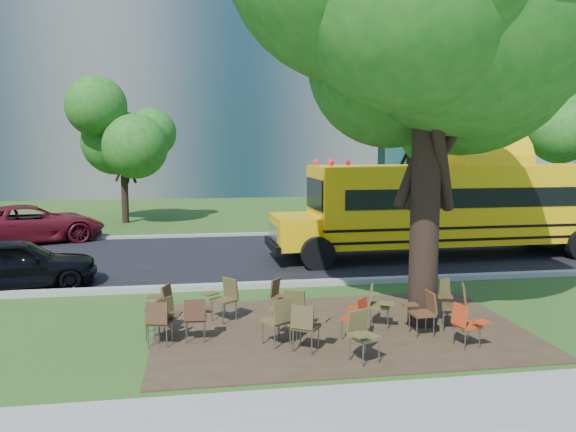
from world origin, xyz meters
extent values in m
plane|color=#2D4E18|center=(0.00, 0.00, 0.00)|extent=(160.00, 160.00, 0.00)
cube|color=#382819|center=(1.00, -0.50, 0.01)|extent=(7.00, 4.50, 0.03)
cube|color=black|center=(0.00, 7.00, 0.02)|extent=(80.00, 8.00, 0.04)
cube|color=gray|center=(0.00, 3.00, 0.07)|extent=(80.00, 0.25, 0.14)
cube|color=gray|center=(0.00, 11.10, 0.07)|extent=(80.00, 0.25, 0.14)
cube|color=slate|center=(-8.00, 36.00, 11.00)|extent=(38.00, 16.00, 22.00)
cube|color=gray|center=(24.00, 38.00, 12.50)|extent=(30.00, 16.00, 25.00)
cylinder|color=black|center=(-5.00, 16.00, 1.75)|extent=(0.32, 0.32, 3.50)
sphere|color=#155D16|center=(-5.00, 16.00, 4.22)|extent=(4.80, 4.80, 4.80)
cylinder|color=black|center=(8.00, 14.00, 2.10)|extent=(0.38, 0.38, 4.20)
sphere|color=#155D16|center=(8.00, 14.00, 5.04)|extent=(5.60, 5.60, 5.60)
cylinder|color=black|center=(2.69, -0.44, 2.15)|extent=(0.56, 0.56, 4.29)
sphere|color=#155D16|center=(2.69, -0.44, 5.37)|extent=(7.20, 7.20, 7.20)
cube|color=#EEB507|center=(7.19, 6.00, 1.73)|extent=(10.77, 2.72, 2.38)
cube|color=black|center=(7.48, 6.01, 1.99)|extent=(10.18, 2.74, 0.58)
cube|color=#EEB507|center=(1.22, 5.84, 0.97)|extent=(1.32, 2.17, 0.92)
cube|color=black|center=(7.19, 6.00, 1.12)|extent=(10.79, 2.75, 0.08)
cube|color=black|center=(7.19, 6.00, 0.76)|extent=(10.79, 2.75, 0.08)
cylinder|color=black|center=(1.67, 4.64, 0.49)|extent=(0.98, 0.32, 0.97)
cylinder|color=black|center=(1.61, 7.07, 0.49)|extent=(0.98, 0.32, 0.97)
cylinder|color=black|center=(9.98, 7.29, 0.49)|extent=(0.98, 0.32, 0.97)
cylinder|color=black|center=(11.34, 7.33, 0.49)|extent=(0.98, 0.32, 0.97)
cube|color=#412A17|center=(-2.33, -0.82, 0.43)|extent=(0.48, 0.47, 0.05)
cube|color=#412A17|center=(-2.38, -0.99, 0.64)|extent=(0.39, 0.18, 0.39)
cube|color=#412A17|center=(-2.08, -0.75, 0.55)|extent=(0.27, 0.31, 0.03)
cylinder|color=slate|center=(-2.45, -0.63, 0.22)|extent=(0.02, 0.02, 0.43)
cylinder|color=slate|center=(-2.21, -1.02, 0.22)|extent=(0.02, 0.02, 0.43)
cube|color=#402616|center=(-1.72, -0.69, 0.42)|extent=(0.40, 0.39, 0.05)
cube|color=#402616|center=(-1.73, -0.86, 0.63)|extent=(0.38, 0.10, 0.38)
cube|color=#402616|center=(-1.49, -0.57, 0.53)|extent=(0.21, 0.27, 0.03)
cylinder|color=slate|center=(-1.88, -0.53, 0.21)|extent=(0.02, 0.02, 0.42)
cylinder|color=slate|center=(-1.57, -0.85, 0.21)|extent=(0.02, 0.02, 0.42)
cube|color=brown|center=(-0.31, -1.17, 0.46)|extent=(0.58, 0.57, 0.05)
cube|color=brown|center=(-0.22, -1.32, 0.68)|extent=(0.40, 0.29, 0.41)
cube|color=brown|center=(-0.18, -0.92, 0.58)|extent=(0.34, 0.36, 0.03)
cylinder|color=slate|center=(-0.55, -1.11, 0.23)|extent=(0.02, 0.02, 0.46)
cylinder|color=slate|center=(-0.07, -1.22, 0.23)|extent=(0.02, 0.02, 0.46)
cube|color=#4B4820|center=(0.02, -0.79, 0.45)|extent=(0.56, 0.55, 0.05)
cube|color=#4B4820|center=(0.11, -0.64, 0.67)|extent=(0.39, 0.28, 0.40)
cube|color=#4B4820|center=(-0.26, -0.79, 0.57)|extent=(0.33, 0.35, 0.03)
cylinder|color=slate|center=(0.08, -1.02, 0.22)|extent=(0.02, 0.02, 0.45)
cylinder|color=slate|center=(-0.04, -0.56, 0.22)|extent=(0.02, 0.02, 0.45)
cube|color=#453B1E|center=(0.15, -1.53, 0.45)|extent=(0.56, 0.56, 0.05)
cube|color=#453B1E|center=(0.06, -1.68, 0.67)|extent=(0.39, 0.29, 0.40)
cube|color=#453B1E|center=(0.43, -1.53, 0.57)|extent=(0.33, 0.35, 0.03)
cylinder|color=slate|center=(0.09, -1.29, 0.22)|extent=(0.02, 0.02, 0.45)
cylinder|color=slate|center=(0.20, -1.76, 0.22)|extent=(0.02, 0.02, 0.45)
cube|color=brown|center=(0.99, -2.17, 0.44)|extent=(0.54, 0.53, 0.05)
cube|color=brown|center=(0.92, -2.01, 0.66)|extent=(0.40, 0.25, 0.39)
cube|color=brown|center=(0.83, -2.40, 0.56)|extent=(0.31, 0.34, 0.03)
cylinder|color=slate|center=(1.21, -2.26, 0.22)|extent=(0.02, 0.02, 0.44)
cylinder|color=slate|center=(0.77, -2.09, 0.22)|extent=(0.02, 0.02, 0.44)
cube|color=#50341C|center=(2.41, -1.09, 0.44)|extent=(0.41, 0.43, 0.05)
cube|color=#50341C|center=(2.58, -1.09, 0.66)|extent=(0.11, 0.39, 0.39)
cube|color=#50341C|center=(2.26, -0.87, 0.56)|extent=(0.28, 0.23, 0.03)
cylinder|color=slate|center=(2.25, -1.27, 0.22)|extent=(0.02, 0.02, 0.44)
cylinder|color=slate|center=(2.57, -0.92, 0.22)|extent=(0.02, 0.02, 0.44)
cube|color=#BA3713|center=(2.96, -1.78, 0.41)|extent=(0.44, 0.45, 0.05)
cube|color=#BA3713|center=(2.80, -1.81, 0.61)|extent=(0.16, 0.38, 0.37)
cube|color=#BA3713|center=(3.13, -1.97, 0.52)|extent=(0.29, 0.25, 0.03)
cylinder|color=slate|center=(3.08, -1.59, 0.21)|extent=(0.02, 0.02, 0.41)
cylinder|color=slate|center=(2.84, -1.96, 0.21)|extent=(0.02, 0.02, 0.41)
cube|color=#46441E|center=(-2.37, -0.58, 0.43)|extent=(0.55, 0.55, 0.05)
cube|color=#46441E|center=(-2.25, -0.69, 0.63)|extent=(0.32, 0.34, 0.38)
cube|color=#46441E|center=(-2.32, -0.32, 0.54)|extent=(0.34, 0.33, 0.03)
cylinder|color=slate|center=(-2.60, -0.59, 0.21)|extent=(0.02, 0.02, 0.43)
cylinder|color=slate|center=(-2.15, -0.57, 0.21)|extent=(0.02, 0.02, 0.43)
cube|color=#4C4221|center=(-1.16, 0.34, 0.45)|extent=(0.58, 0.58, 0.05)
cube|color=#4C4221|center=(-1.02, 0.45, 0.68)|extent=(0.33, 0.37, 0.40)
cube|color=#4C4221|center=(-1.43, 0.44, 0.57)|extent=(0.36, 0.35, 0.03)
cylinder|color=slate|center=(-1.19, 0.10, 0.23)|extent=(0.02, 0.02, 0.45)
cylinder|color=slate|center=(-1.14, 0.58, 0.23)|extent=(0.02, 0.02, 0.45)
cube|color=#4C341B|center=(0.04, 0.53, 0.41)|extent=(0.51, 0.52, 0.05)
cube|color=#4C341B|center=(-0.09, 0.62, 0.60)|extent=(0.28, 0.35, 0.36)
cube|color=#4C341B|center=(0.03, 0.28, 0.51)|extent=(0.32, 0.31, 0.03)
cylinder|color=slate|center=(0.26, 0.57, 0.20)|extent=(0.02, 0.02, 0.41)
cylinder|color=slate|center=(-0.17, 0.49, 0.20)|extent=(0.02, 0.02, 0.41)
cube|color=#AB2B12|center=(1.11, -1.09, 0.42)|extent=(0.53, 0.54, 0.05)
cube|color=#AB2B12|center=(1.23, -1.20, 0.62)|extent=(0.31, 0.33, 0.37)
cube|color=#AB2B12|center=(1.16, -0.84, 0.53)|extent=(0.33, 0.32, 0.03)
cylinder|color=slate|center=(0.89, -1.10, 0.21)|extent=(0.02, 0.02, 0.42)
cylinder|color=slate|center=(1.33, -1.08, 0.21)|extent=(0.02, 0.02, 0.42)
cube|color=brown|center=(1.81, -0.45, 0.43)|extent=(0.49, 0.50, 0.05)
cube|color=brown|center=(1.64, -0.39, 0.64)|extent=(0.20, 0.39, 0.39)
cube|color=brown|center=(1.86, -0.71, 0.55)|extent=(0.32, 0.28, 0.03)
cylinder|color=slate|center=(2.01, -0.34, 0.22)|extent=(0.02, 0.02, 0.43)
cylinder|color=slate|center=(1.60, -0.55, 0.22)|extent=(0.02, 0.02, 0.43)
cube|color=#4E4B22|center=(3.13, -0.07, 0.44)|extent=(0.54, 0.53, 0.05)
cube|color=#4E4B22|center=(3.20, -0.23, 0.66)|extent=(0.40, 0.24, 0.40)
cube|color=#4E4B22|center=(3.30, 0.15, 0.56)|extent=(0.31, 0.34, 0.03)
cylinder|color=slate|center=(2.91, 0.02, 0.22)|extent=(0.02, 0.02, 0.44)
cylinder|color=slate|center=(3.35, -0.15, 0.22)|extent=(0.02, 0.02, 0.44)
cube|color=#483319|center=(3.13, -0.88, 0.48)|extent=(0.56, 0.57, 0.05)
cube|color=#483319|center=(3.30, -0.95, 0.71)|extent=(0.26, 0.43, 0.42)
cube|color=#483319|center=(3.09, -0.59, 0.60)|extent=(0.36, 0.33, 0.03)
cylinder|color=slate|center=(2.89, -0.98, 0.24)|extent=(0.03, 0.03, 0.48)
cylinder|color=slate|center=(3.36, -0.78, 0.24)|extent=(0.03, 0.03, 0.48)
cube|color=#50321C|center=(-2.42, 0.03, 0.46)|extent=(0.52, 0.54, 0.05)
cube|color=#50321C|center=(-2.25, -0.03, 0.69)|extent=(0.22, 0.42, 0.41)
cube|color=#50321C|center=(-2.48, 0.31, 0.59)|extent=(0.34, 0.30, 0.03)
cylinder|color=slate|center=(-2.64, -0.08, 0.23)|extent=(0.02, 0.02, 0.46)
cylinder|color=slate|center=(-2.20, 0.14, 0.23)|extent=(0.02, 0.02, 0.46)
imported|color=black|center=(-6.09, 3.80, 0.64)|extent=(4.00, 2.30, 1.28)
imported|color=#560E18|center=(-7.68, 10.80, 0.71)|extent=(5.58, 4.08, 1.41)
camera|label=1|loc=(-1.61, -10.63, 3.50)|focal=35.00mm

